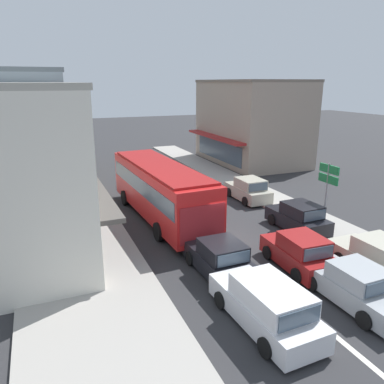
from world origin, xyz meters
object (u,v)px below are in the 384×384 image
(hatchback_adjacent_lane_trail, at_px, (300,253))
(sedan_queue_far_back, at_px, (221,260))
(parked_wagon_kerb_front, at_px, (384,261))
(parked_hatchback_kerb_second, at_px, (298,218))
(sedan_behind_bus_mid, at_px, (356,287))
(parked_hatchback_kerb_third, at_px, (248,190))
(traffic_light_downstreet, at_px, (83,136))
(city_bus, at_px, (160,188))
(directional_road_sign, at_px, (328,180))
(wagon_queue_gap_filler, at_px, (266,305))
(pedestrian_with_handbag_near, at_px, (95,191))

(hatchback_adjacent_lane_trail, relative_size, sedan_queue_far_back, 0.89)
(parked_wagon_kerb_front, bearing_deg, parked_hatchback_kerb_second, 89.44)
(sedan_queue_far_back, height_order, sedan_behind_bus_mid, same)
(parked_hatchback_kerb_second, distance_m, parked_hatchback_kerb_third, 5.67)
(hatchback_adjacent_lane_trail, bearing_deg, traffic_light_downstreet, 103.68)
(city_bus, distance_m, directional_road_sign, 9.20)
(wagon_queue_gap_filler, relative_size, sedan_behind_bus_mid, 1.08)
(wagon_queue_gap_filler, height_order, pedestrian_with_handbag_near, pedestrian_with_handbag_near)
(parked_hatchback_kerb_third, relative_size, directional_road_sign, 1.03)
(sedan_behind_bus_mid, xyz_separation_m, parked_hatchback_kerb_third, (2.78, 12.16, 0.05))
(sedan_behind_bus_mid, distance_m, parked_wagon_kerb_front, 2.64)
(parked_hatchback_kerb_second, bearing_deg, city_bus, 144.05)
(sedan_queue_far_back, height_order, pedestrian_with_handbag_near, pedestrian_with_handbag_near)
(sedan_queue_far_back, relative_size, pedestrian_with_handbag_near, 2.60)
(hatchback_adjacent_lane_trail, height_order, parked_hatchback_kerb_third, same)
(parked_wagon_kerb_front, height_order, directional_road_sign, directional_road_sign)
(hatchback_adjacent_lane_trail, bearing_deg, sedan_behind_bus_mid, -86.56)
(wagon_queue_gap_filler, distance_m, sedan_queue_far_back, 3.58)
(city_bus, bearing_deg, directional_road_sign, -31.40)
(parked_hatchback_kerb_third, bearing_deg, hatchback_adjacent_lane_trail, -107.83)
(parked_hatchback_kerb_second, relative_size, directional_road_sign, 1.04)
(city_bus, distance_m, sedan_queue_far_back, 7.43)
(wagon_queue_gap_filler, distance_m, parked_hatchback_kerb_second, 8.88)
(wagon_queue_gap_filler, bearing_deg, traffic_light_downstreet, 94.98)
(wagon_queue_gap_filler, relative_size, sedan_queue_far_back, 1.08)
(directional_road_sign, bearing_deg, hatchback_adjacent_lane_trail, -141.94)
(parked_hatchback_kerb_third, bearing_deg, city_bus, -170.33)
(sedan_behind_bus_mid, relative_size, parked_wagon_kerb_front, 0.94)
(sedan_queue_far_back, xyz_separation_m, pedestrian_with_handbag_near, (-3.45, 10.85, 0.40))
(traffic_light_downstreet, relative_size, directional_road_sign, 1.17)
(wagon_queue_gap_filler, height_order, parked_wagon_kerb_front, same)
(wagon_queue_gap_filler, distance_m, traffic_light_downstreet, 27.13)
(sedan_queue_far_back, xyz_separation_m, directional_road_sign, (7.58, 2.55, 2.04))
(hatchback_adjacent_lane_trail, relative_size, parked_wagon_kerb_front, 0.84)
(parked_hatchback_kerb_second, xyz_separation_m, traffic_light_downstreet, (-8.55, 20.60, 2.15))
(city_bus, bearing_deg, traffic_light_downstreet, 98.09)
(parked_hatchback_kerb_second, bearing_deg, sedan_queue_far_back, -155.28)
(city_bus, xyz_separation_m, pedestrian_with_handbag_near, (-3.21, 3.52, -0.81))
(city_bus, xyz_separation_m, hatchback_adjacent_lane_trail, (3.59, -8.08, -1.17))
(sedan_queue_far_back, relative_size, directional_road_sign, 1.18)
(parked_wagon_kerb_front, bearing_deg, traffic_light_downstreet, 108.04)
(wagon_queue_gap_filler, xyz_separation_m, hatchback_adjacent_lane_trail, (3.52, 2.82, -0.04))
(parked_wagon_kerb_front, distance_m, traffic_light_downstreet, 27.53)
(wagon_queue_gap_filler, xyz_separation_m, sedan_queue_far_back, (0.18, 3.58, -0.08))
(city_bus, distance_m, wagon_queue_gap_filler, 10.96)
(city_bus, distance_m, parked_hatchback_kerb_second, 7.84)
(traffic_light_downstreet, bearing_deg, pedestrian_with_handbag_near, -94.24)
(sedan_queue_far_back, bearing_deg, directional_road_sign, 18.62)
(traffic_light_downstreet, height_order, pedestrian_with_handbag_near, traffic_light_downstreet)
(parked_hatchback_kerb_second, relative_size, traffic_light_downstreet, 0.89)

